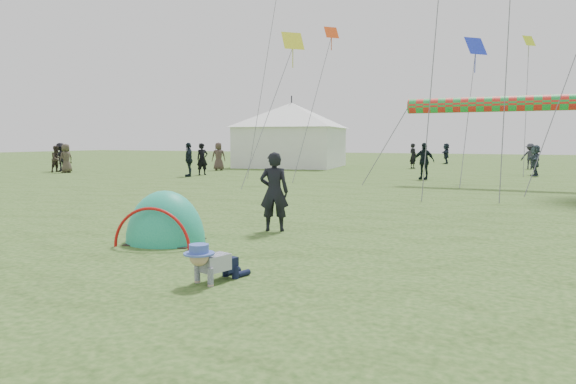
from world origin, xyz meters
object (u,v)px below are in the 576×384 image
at_px(crawling_toddler, 211,262).
at_px(event_marquee, 292,133).
at_px(popup_tent, 166,242).
at_px(standing_adult, 274,192).

bearing_deg(crawling_toddler, event_marquee, 128.38).
bearing_deg(popup_tent, crawling_toddler, -52.56).
xyz_separation_m(standing_adult, event_marquee, (-10.41, 24.24, 1.62)).
bearing_deg(event_marquee, crawling_toddler, -75.74).
xyz_separation_m(crawling_toddler, standing_adult, (-0.96, 3.91, 0.55)).
distance_m(standing_adult, event_marquee, 26.43).
relative_size(popup_tent, event_marquee, 0.27).
bearing_deg(crawling_toddler, popup_tent, 155.78).
distance_m(popup_tent, event_marquee, 27.81).
bearing_deg(standing_adult, event_marquee, -87.01).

